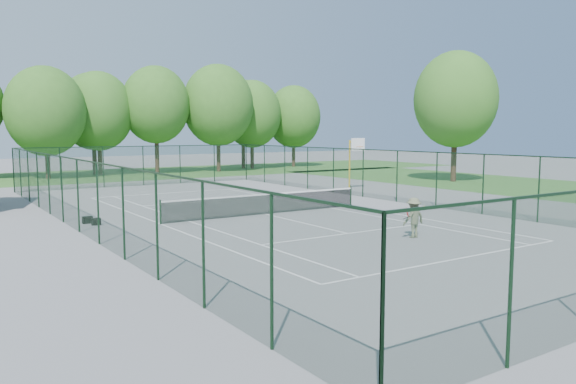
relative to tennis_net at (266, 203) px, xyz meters
name	(u,v)px	position (x,y,z in m)	size (l,w,h in m)	color
ground	(266,214)	(0.00, 0.00, -0.58)	(140.00, 140.00, 0.00)	gray
grass_far	(101,175)	(0.00, 30.00, -0.57)	(80.00, 16.00, 0.01)	#3E742D
grass_side	(498,183)	(24.00, 4.00, -0.57)	(14.00, 40.00, 0.01)	#3E742D
court_lines	(266,214)	(0.00, 0.00, -0.57)	(11.05, 23.85, 0.01)	white
tennis_net	(266,203)	(0.00, 0.00, 0.00)	(11.08, 0.08, 1.10)	black
fence_enclosure	(266,183)	(0.00, 0.00, 0.98)	(18.05, 36.05, 3.02)	#183621
tree_line_far	(98,111)	(0.00, 30.00, 5.42)	(39.40, 6.40, 9.70)	#40281D
basketball_goal	(354,153)	(11.66, 7.01, 1.99)	(1.20, 1.43, 3.65)	gold
tree_side	(456,100)	(22.42, 7.11, 6.12)	(6.71, 6.71, 10.62)	#40281D
sports_bag_a	(96,222)	(-7.96, 1.37, -0.42)	(0.39, 0.23, 0.31)	black
sports_bag_b	(87,220)	(-8.17, 2.04, -0.42)	(0.41, 0.25, 0.32)	black
tennis_player	(414,218)	(1.58, -8.47, 0.21)	(1.93, 0.93, 1.57)	#5B6046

